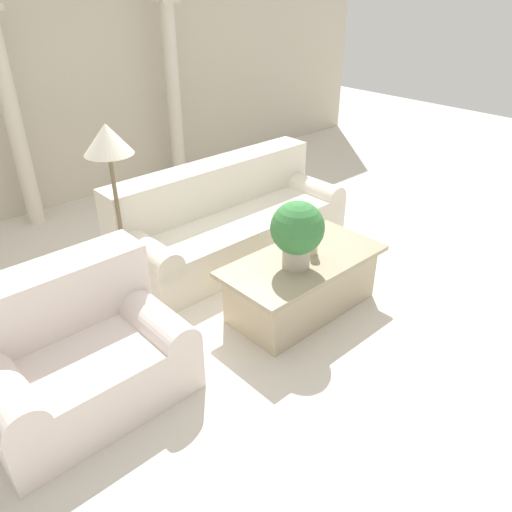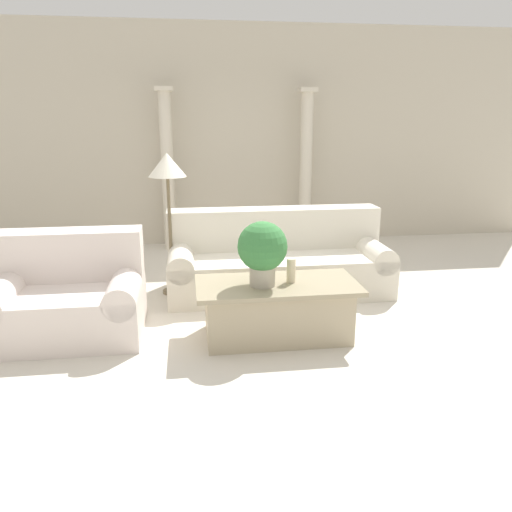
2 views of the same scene
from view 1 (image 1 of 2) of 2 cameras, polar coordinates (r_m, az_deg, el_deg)
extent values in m
plane|color=silver|center=(4.63, -1.01, -3.76)|extent=(16.00, 16.00, 0.00)
cube|color=beige|center=(6.55, -20.40, 19.68)|extent=(10.00, 0.06, 3.20)
cube|color=beige|center=(5.12, -2.51, 2.59)|extent=(2.41, 0.95, 0.44)
cube|color=beige|center=(5.16, -4.86, 8.15)|extent=(2.41, 0.33, 0.46)
cylinder|color=beige|center=(4.50, -12.94, 0.69)|extent=(0.28, 0.95, 0.28)
cylinder|color=beige|center=(5.71, 5.68, 7.73)|extent=(0.28, 0.95, 0.28)
cube|color=silver|center=(3.63, -19.00, -12.38)|extent=(1.30, 0.95, 0.44)
cube|color=silver|center=(3.60, -22.28, -4.41)|extent=(1.30, 0.33, 0.46)
cylinder|color=silver|center=(3.65, -12.39, -6.70)|extent=(0.28, 0.95, 0.28)
cube|color=tan|center=(4.26, 5.27, -3.43)|extent=(1.24, 0.62, 0.46)
cube|color=tan|center=(4.13, 5.43, -0.54)|extent=(1.41, 0.70, 0.04)
cylinder|color=#B2A893|center=(3.97, 4.59, -0.15)|extent=(0.22, 0.22, 0.16)
sphere|color=#387A3D|center=(3.85, 4.75, 3.24)|extent=(0.42, 0.42, 0.42)
cylinder|color=beige|center=(4.16, 6.57, 1.59)|extent=(0.08, 0.08, 0.21)
cylinder|color=brown|center=(4.77, -14.26, -3.46)|extent=(0.23, 0.23, 0.03)
cylinder|color=brown|center=(4.46, -15.28, 3.48)|extent=(0.04, 0.04, 1.26)
cone|color=silver|center=(4.19, -16.65, 12.71)|extent=(0.40, 0.40, 0.25)
cylinder|color=beige|center=(6.03, -25.83, 13.11)|extent=(0.18, 0.18, 2.23)
cylinder|color=beige|center=(6.88, -9.37, 17.33)|extent=(0.18, 0.18, 2.23)
cube|color=beige|center=(6.73, -10.26, 26.88)|extent=(0.25, 0.25, 0.06)
camera|label=2|loc=(2.66, 81.32, -11.80)|focal=35.00mm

